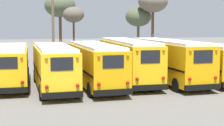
# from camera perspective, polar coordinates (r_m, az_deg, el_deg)

# --- Properties ---
(ground_plane) EXTENTS (160.00, 160.00, 0.00)m
(ground_plane) POSITION_cam_1_polar(r_m,az_deg,el_deg) (26.19, 0.05, -3.55)
(ground_plane) COLOR #66635E
(school_bus_0) EXTENTS (2.55, 9.37, 2.97)m
(school_bus_0) POSITION_cam_1_polar(r_m,az_deg,el_deg) (26.36, -16.45, -0.19)
(school_bus_0) COLOR yellow
(school_bus_0) RESTS_ON ground
(school_bus_1) EXTENTS (2.72, 9.50, 3.09)m
(school_bus_1) POSITION_cam_1_polar(r_m,az_deg,el_deg) (24.30, -9.67, -0.42)
(school_bus_1) COLOR yellow
(school_bus_1) RESTS_ON ground
(school_bus_2) EXTENTS (2.83, 9.99, 3.14)m
(school_bus_2) POSITION_cam_1_polar(r_m,az_deg,el_deg) (24.98, -2.90, -0.09)
(school_bus_2) COLOR #E5A00C
(school_bus_2) RESTS_ON ground
(school_bus_3) EXTENTS (2.58, 10.90, 3.32)m
(school_bus_3) POSITION_cam_1_polar(r_m,az_deg,el_deg) (27.19, 2.65, 0.63)
(school_bus_3) COLOR yellow
(school_bus_3) RESTS_ON ground
(school_bus_4) EXTENTS (3.06, 10.64, 3.32)m
(school_bus_4) POSITION_cam_1_polar(r_m,az_deg,el_deg) (27.27, 9.23, 0.59)
(school_bus_4) COLOR #E5A00C
(school_bus_4) RESTS_ON ground
(school_bus_5) EXTENTS (2.67, 10.02, 3.04)m
(school_bus_5) POSITION_cam_1_polar(r_m,az_deg,el_deg) (28.78, 14.51, 0.47)
(school_bus_5) COLOR #E5A00C
(school_bus_5) RESTS_ON ground
(utility_pole) EXTENTS (1.80, 0.29, 8.92)m
(utility_pole) POSITION_cam_1_polar(r_m,az_deg,el_deg) (38.58, -9.79, 6.49)
(utility_pole) COLOR brown
(utility_pole) RESTS_ON ground
(bare_tree_0) EXTENTS (4.16, 4.16, 8.59)m
(bare_tree_0) POSITION_cam_1_polar(r_m,az_deg,el_deg) (47.64, -8.64, 9.33)
(bare_tree_0) COLOR brown
(bare_tree_0) RESTS_ON ground
(bare_tree_1) EXTENTS (4.16, 4.16, 9.28)m
(bare_tree_1) POSITION_cam_1_polar(r_m,az_deg,el_deg) (49.22, 6.83, 10.05)
(bare_tree_1) COLOR brown
(bare_tree_1) RESTS_ON ground
(bare_tree_2) EXTENTS (3.78, 3.78, 7.01)m
(bare_tree_2) POSITION_cam_1_polar(r_m,az_deg,el_deg) (50.71, 4.40, 7.60)
(bare_tree_2) COLOR brown
(bare_tree_2) RESTS_ON ground
(bare_tree_3) EXTENTS (2.54, 2.54, 6.63)m
(bare_tree_3) POSITION_cam_1_polar(r_m,az_deg,el_deg) (41.72, -6.41, 7.90)
(bare_tree_3) COLOR #473323
(bare_tree_3) RESTS_ON ground
(fence_line) EXTENTS (22.93, 0.06, 1.42)m
(fence_line) POSITION_cam_1_polar(r_m,az_deg,el_deg) (33.64, -3.10, 0.40)
(fence_line) COLOR #939399
(fence_line) RESTS_ON ground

